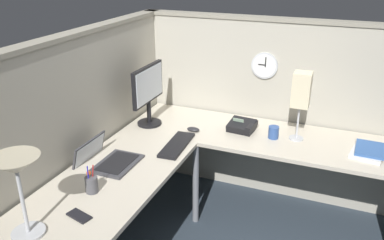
{
  "coord_description": "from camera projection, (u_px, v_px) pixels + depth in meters",
  "views": [
    {
      "loc": [
        -2.39,
        -0.84,
        2.06
      ],
      "look_at": [
        0.21,
        0.21,
        0.88
      ],
      "focal_mm": 37.48,
      "sensor_mm": 36.0,
      "label": 1
    }
  ],
  "objects": [
    {
      "name": "pen_cup",
      "position": [
        92.0,
        184.0,
        2.38
      ],
      "size": [
        0.08,
        0.08,
        0.18
      ],
      "color": "#4C4C51",
      "rests_on": "desk"
    },
    {
      "name": "computer_mouse",
      "position": [
        193.0,
        129.0,
        3.21
      ],
      "size": [
        0.06,
        0.1,
        0.03
      ],
      "primitive_type": "ellipsoid",
      "color": "#232326",
      "rests_on": "desk"
    },
    {
      "name": "office_phone",
      "position": [
        243.0,
        126.0,
        3.21
      ],
      "size": [
        0.21,
        0.22,
        0.11
      ],
      "color": "black",
      "rests_on": "desk"
    },
    {
      "name": "monitor",
      "position": [
        148.0,
        91.0,
        3.23
      ],
      "size": [
        0.46,
        0.2,
        0.5
      ],
      "color": "black",
      "rests_on": "desk"
    },
    {
      "name": "coffee_mug",
      "position": [
        274.0,
        132.0,
        3.08
      ],
      "size": [
        0.08,
        0.08,
        0.1
      ],
      "primitive_type": "cylinder",
      "color": "#2D4C8C",
      "rests_on": "desk"
    },
    {
      "name": "desk_lamp_dome",
      "position": [
        17.0,
        172.0,
        1.91
      ],
      "size": [
        0.24,
        0.24,
        0.44
      ],
      "color": "#B7BABF",
      "rests_on": "desk"
    },
    {
      "name": "desk_lamp_paper",
      "position": [
        301.0,
        92.0,
        2.93
      ],
      "size": [
        0.13,
        0.13,
        0.53
      ],
      "color": "#B7BABF",
      "rests_on": "desk"
    },
    {
      "name": "book_stack",
      "position": [
        368.0,
        151.0,
        2.85
      ],
      "size": [
        0.31,
        0.26,
        0.04
      ],
      "color": "silver",
      "rests_on": "desk"
    },
    {
      "name": "laptop",
      "position": [
        105.0,
        159.0,
        2.73
      ],
      "size": [
        0.34,
        0.38,
        0.22
      ],
      "color": "#38383D",
      "rests_on": "desk"
    },
    {
      "name": "keyboard",
      "position": [
        177.0,
        145.0,
        2.96
      ],
      "size": [
        0.44,
        0.17,
        0.02
      ],
      "primitive_type": "cube",
      "rotation": [
        0.0,
        0.0,
        0.06
      ],
      "color": "black",
      "rests_on": "desk"
    },
    {
      "name": "cell_phone",
      "position": [
        79.0,
        216.0,
        2.18
      ],
      "size": [
        0.1,
        0.16,
        0.01
      ],
      "primitive_type": "cube",
      "rotation": [
        0.0,
        0.0,
        -0.26
      ],
      "color": "black",
      "rests_on": "desk"
    },
    {
      "name": "cubicle_wall_right",
      "position": [
        271.0,
        110.0,
        3.48
      ],
      "size": [
        0.12,
        2.37,
        1.58
      ],
      "color": "#A8A393",
      "rests_on": "ground"
    },
    {
      "name": "desk",
      "position": [
        208.0,
        177.0,
        2.75
      ],
      "size": [
        2.35,
        2.15,
        0.73
      ],
      "color": "beige",
      "rests_on": "ground"
    },
    {
      "name": "ground_plane",
      "position": [
        207.0,
        237.0,
        3.14
      ],
      "size": [
        6.8,
        6.8,
        0.0
      ],
      "primitive_type": "plane",
      "color": "#2D3842"
    },
    {
      "name": "wall_clock",
      "position": [
        265.0,
        66.0,
        3.3
      ],
      "size": [
        0.04,
        0.22,
        0.22
      ],
      "color": "#B7BABF"
    },
    {
      "name": "cubicle_wall_back",
      "position": [
        75.0,
        147.0,
        2.82
      ],
      "size": [
        2.57,
        0.12,
        1.58
      ],
      "color": "#A8A393",
      "rests_on": "ground"
    }
  ]
}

